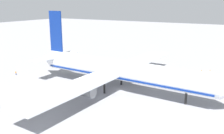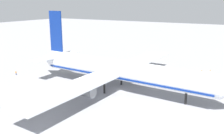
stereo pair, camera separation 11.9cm
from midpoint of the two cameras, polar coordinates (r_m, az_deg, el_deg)
ground_plane at (r=85.71m, az=2.12°, el=-5.32°), size 600.00×600.00×0.00m
airliner at (r=84.41m, az=1.45°, el=-0.70°), size 75.68×78.86×26.01m
ground_worker_4 at (r=110.77m, az=-21.01°, el=-1.26°), size 0.56×0.56×1.63m
traffic_cone_0 at (r=117.92m, az=21.51°, el=-0.67°), size 0.36×0.36×0.55m
traffic_cone_3 at (r=116.27m, az=19.80°, el=-0.72°), size 0.36×0.36×0.55m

